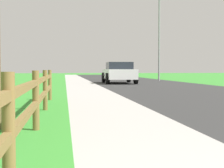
# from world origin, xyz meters

# --- Properties ---
(ground_plane) EXTENTS (120.00, 120.00, 0.00)m
(ground_plane) POSITION_xyz_m (0.00, 25.00, 0.00)
(ground_plane) COLOR #368A2F
(road_asphalt) EXTENTS (7.00, 66.00, 0.01)m
(road_asphalt) POSITION_xyz_m (3.50, 27.00, 0.00)
(road_asphalt) COLOR #2E2E2E
(road_asphalt) RESTS_ON ground
(curb_concrete) EXTENTS (6.00, 66.00, 0.01)m
(curb_concrete) POSITION_xyz_m (-3.00, 27.00, 0.00)
(curb_concrete) COLOR #A9A59F
(curb_concrete) RESTS_ON ground
(grass_verge) EXTENTS (5.00, 66.00, 0.00)m
(grass_verge) POSITION_xyz_m (-4.50, 27.00, 0.01)
(grass_verge) COLOR #368A2F
(grass_verge) RESTS_ON ground
(rail_fence) EXTENTS (0.11, 10.79, 0.97)m
(rail_fence) POSITION_xyz_m (-2.55, 4.94, 0.57)
(rail_fence) COLOR brown
(rail_fence) RESTS_ON ground
(parked_suv_white) EXTENTS (2.19, 4.67, 1.48)m
(parked_suv_white) POSITION_xyz_m (1.72, 22.82, 0.76)
(parked_suv_white) COLOR white
(parked_suv_white) RESTS_ON ground
(street_lamp) EXTENTS (1.17, 0.20, 6.98)m
(street_lamp) POSITION_xyz_m (5.78, 26.42, 4.10)
(street_lamp) COLOR gray
(street_lamp) RESTS_ON ground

